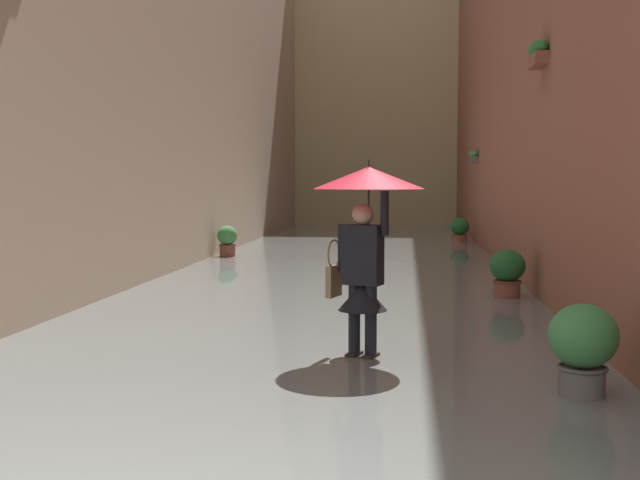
% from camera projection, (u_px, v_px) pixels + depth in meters
% --- Properties ---
extents(ground_plane, '(72.41, 72.41, 0.00)m').
position_uv_depth(ground_plane, '(348.00, 265.00, 17.12)').
color(ground_plane, '#605B56').
extents(flood_water, '(7.30, 34.96, 0.07)m').
position_uv_depth(flood_water, '(348.00, 263.00, 17.12)').
color(flood_water, slate).
rests_on(flood_water, ground_plane).
extents(building_facade_far, '(10.10, 1.80, 12.82)m').
position_uv_depth(building_facade_far, '(376.00, 69.00, 31.88)').
color(building_facade_far, tan).
rests_on(building_facade_far, ground_plane).
extents(person_wading, '(1.11, 1.11, 2.05)m').
position_uv_depth(person_wading, '(366.00, 217.00, 7.77)').
color(person_wading, '#2D2319').
rests_on(person_wading, ground_plane).
extents(potted_plant_mid_left, '(0.54, 0.54, 0.78)m').
position_uv_depth(potted_plant_mid_left, '(460.00, 230.00, 22.45)').
color(potted_plant_mid_left, '#9E563D').
rests_on(potted_plant_mid_left, ground_plane).
extents(potted_plant_far_left, '(0.54, 0.54, 0.80)m').
position_uv_depth(potted_plant_far_left, '(507.00, 272.00, 11.89)').
color(potted_plant_far_left, brown).
rests_on(potted_plant_far_left, ground_plane).
extents(potted_plant_near_left, '(0.57, 0.57, 0.84)m').
position_uv_depth(potted_plant_near_left, '(583.00, 346.00, 6.42)').
color(potted_plant_near_left, '#66605B').
rests_on(potted_plant_near_left, ground_plane).
extents(potted_plant_near_right, '(0.47, 0.47, 0.79)m').
position_uv_depth(potted_plant_near_right, '(227.00, 241.00, 18.39)').
color(potted_plant_near_right, brown).
rests_on(potted_plant_near_right, ground_plane).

